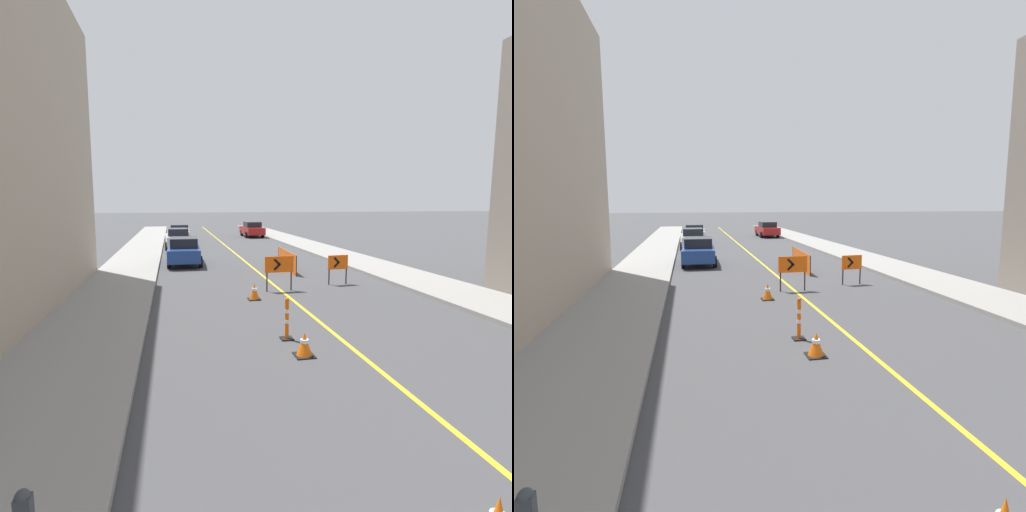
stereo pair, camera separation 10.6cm
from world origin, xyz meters
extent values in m
cube|color=gold|center=(0.00, 33.35, 0.00)|extent=(0.12, 66.71, 0.01)
cube|color=gray|center=(-6.65, 33.35, 0.07)|extent=(3.06, 66.71, 0.15)
cube|color=gray|center=(6.65, 33.35, 0.07)|extent=(3.06, 66.71, 0.15)
cube|color=black|center=(-1.33, 16.24, 0.01)|extent=(0.47, 0.47, 0.03)
cone|color=orange|center=(-1.33, 16.24, 0.30)|extent=(0.37, 0.37, 0.54)
cylinder|color=white|center=(-1.33, 16.24, 0.37)|extent=(0.19, 0.19, 0.09)
cube|color=black|center=(-1.38, 21.91, 0.01)|extent=(0.47, 0.47, 0.03)
cone|color=orange|center=(-1.38, 21.91, 0.32)|extent=(0.37, 0.37, 0.58)
cylinder|color=white|center=(-1.38, 21.91, 0.39)|extent=(0.19, 0.19, 0.09)
cube|color=black|center=(-1.41, 17.46, 0.02)|extent=(0.33, 0.33, 0.04)
cylinder|color=#EF560C|center=(-1.41, 17.46, 0.54)|extent=(0.10, 0.10, 1.02)
cylinder|color=white|center=(-1.41, 17.46, 0.49)|extent=(0.11, 0.11, 0.10)
cylinder|color=white|center=(-1.41, 17.46, 0.77)|extent=(0.11, 0.11, 0.10)
sphere|color=#EF560C|center=(-1.41, 17.46, 1.08)|extent=(0.11, 0.11, 0.11)
cube|color=#EF560C|center=(-0.10, 23.13, 1.11)|extent=(1.21, 0.10, 0.66)
cube|color=black|center=(-0.19, 23.09, 1.20)|extent=(0.32, 0.03, 0.32)
cube|color=black|center=(-0.19, 23.09, 1.02)|extent=(0.32, 0.03, 0.32)
cylinder|color=black|center=(-0.61, 23.13, 0.39)|extent=(0.06, 0.06, 0.78)
cylinder|color=black|center=(0.42, 23.13, 0.39)|extent=(0.06, 0.06, 0.78)
cube|color=#EF560C|center=(2.79, 23.88, 1.00)|extent=(0.95, 0.15, 0.62)
cube|color=black|center=(2.72, 23.84, 1.08)|extent=(0.31, 0.05, 0.31)
cube|color=black|center=(2.72, 23.84, 0.91)|extent=(0.31, 0.05, 0.31)
cylinder|color=black|center=(2.38, 23.88, 0.34)|extent=(0.06, 0.06, 0.68)
cylinder|color=black|center=(3.19, 23.88, 0.34)|extent=(0.06, 0.06, 0.68)
cube|color=#EF560C|center=(1.66, 28.09, 0.52)|extent=(0.22, 4.06, 1.03)
cylinder|color=#262626|center=(1.57, 26.06, 0.52)|extent=(0.05, 0.05, 1.03)
cylinder|color=#262626|center=(1.76, 30.12, 0.52)|extent=(0.05, 0.05, 1.03)
cube|color=navy|center=(-3.70, 31.12, 0.68)|extent=(1.92, 4.35, 0.72)
cube|color=black|center=(-3.70, 30.91, 1.31)|extent=(1.58, 1.98, 0.55)
cylinder|color=black|center=(-4.55, 32.45, 0.32)|extent=(0.24, 0.65, 0.64)
cylinder|color=black|center=(-2.84, 32.45, 0.32)|extent=(0.24, 0.65, 0.64)
cylinder|color=black|center=(-4.55, 29.79, 0.32)|extent=(0.24, 0.65, 0.64)
cylinder|color=black|center=(-2.84, 29.79, 0.32)|extent=(0.24, 0.65, 0.64)
cube|color=#B7B7BC|center=(-3.94, 39.56, 0.68)|extent=(1.98, 4.37, 0.72)
cube|color=black|center=(-3.94, 39.34, 1.31)|extent=(1.61, 2.00, 0.55)
cylinder|color=black|center=(-4.80, 40.89, 0.32)|extent=(0.25, 0.65, 0.64)
cylinder|color=black|center=(-3.09, 40.89, 0.32)|extent=(0.25, 0.65, 0.64)
cylinder|color=black|center=(-4.80, 38.23, 0.32)|extent=(0.25, 0.65, 0.64)
cylinder|color=black|center=(-3.09, 38.23, 0.32)|extent=(0.25, 0.65, 0.64)
cube|color=silver|center=(-3.70, 44.98, 0.68)|extent=(1.92, 4.35, 0.72)
cube|color=black|center=(-3.70, 44.76, 1.31)|extent=(1.58, 1.98, 0.55)
cylinder|color=black|center=(-4.55, 46.31, 0.32)|extent=(0.24, 0.65, 0.64)
cylinder|color=black|center=(-2.84, 46.31, 0.32)|extent=(0.24, 0.65, 0.64)
cylinder|color=black|center=(-4.55, 43.64, 0.32)|extent=(0.24, 0.65, 0.64)
cylinder|color=black|center=(-2.84, 43.64, 0.32)|extent=(0.24, 0.65, 0.64)
cube|color=maroon|center=(3.85, 48.72, 0.68)|extent=(2.00, 4.38, 0.72)
cube|color=black|center=(3.85, 48.51, 1.31)|extent=(1.62, 2.00, 0.55)
cylinder|color=black|center=(3.00, 50.06, 0.32)|extent=(0.25, 0.65, 0.64)
cylinder|color=black|center=(4.71, 50.06, 0.32)|extent=(0.25, 0.65, 0.64)
cylinder|color=black|center=(3.00, 47.39, 0.32)|extent=(0.25, 0.65, 0.64)
cylinder|color=black|center=(4.71, 47.39, 0.32)|extent=(0.25, 0.65, 0.64)
cube|color=#33383D|center=(-5.47, 10.63, 1.32)|extent=(0.12, 0.10, 0.22)
sphere|color=#33383D|center=(-5.47, 10.63, 1.43)|extent=(0.11, 0.11, 0.11)
camera|label=1|loc=(-4.31, 7.61, 3.62)|focal=28.00mm
camera|label=2|loc=(-4.20, 7.59, 3.62)|focal=28.00mm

